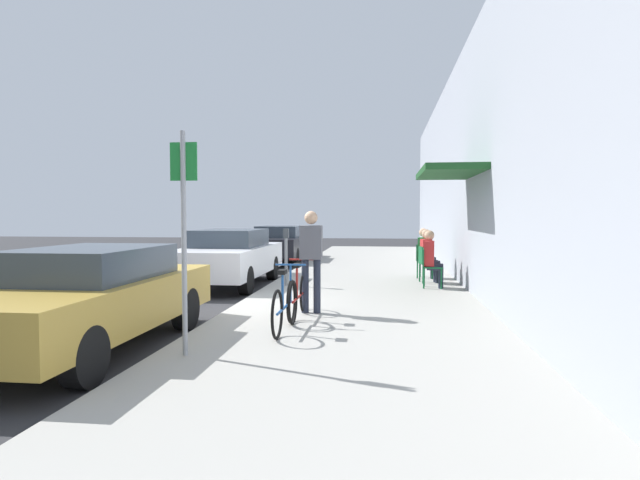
% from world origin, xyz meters
% --- Properties ---
extents(ground_plane, '(60.00, 60.00, 0.00)m').
position_xyz_m(ground_plane, '(0.00, 0.00, 0.00)').
color(ground_plane, '#2D2D30').
extents(sidewalk_slab, '(4.50, 32.00, 0.12)m').
position_xyz_m(sidewalk_slab, '(2.25, 2.00, 0.06)').
color(sidewalk_slab, '#9E9B93').
rests_on(sidewalk_slab, ground_plane).
extents(building_facade, '(1.40, 32.00, 5.64)m').
position_xyz_m(building_facade, '(4.65, 2.00, 2.82)').
color(building_facade, '#999EA8').
rests_on(building_facade, ground_plane).
extents(parked_car_0, '(1.80, 4.40, 1.33)m').
position_xyz_m(parked_car_0, '(-1.10, -2.93, 0.70)').
color(parked_car_0, '#A58433').
rests_on(parked_car_0, ground_plane).
extents(parked_car_1, '(1.80, 4.40, 1.39)m').
position_xyz_m(parked_car_1, '(-1.10, 3.31, 0.73)').
color(parked_car_1, silver).
rests_on(parked_car_1, ground_plane).
extents(parked_car_2, '(1.80, 4.40, 1.35)m').
position_xyz_m(parked_car_2, '(-1.10, 9.65, 0.71)').
color(parked_car_2, black).
rests_on(parked_car_2, ground_plane).
extents(parking_meter, '(0.12, 0.10, 1.32)m').
position_xyz_m(parking_meter, '(0.45, 2.67, 0.89)').
color(parking_meter, slate).
rests_on(parking_meter, sidewalk_slab).
extents(street_sign, '(0.32, 0.06, 2.60)m').
position_xyz_m(street_sign, '(0.40, -3.41, 1.64)').
color(street_sign, gray).
rests_on(street_sign, sidewalk_slab).
extents(bicycle_0, '(0.46, 1.71, 0.90)m').
position_xyz_m(bicycle_0, '(1.31, -2.00, 0.48)').
color(bicycle_0, black).
rests_on(bicycle_0, sidewalk_slab).
extents(bicycle_1, '(0.46, 1.71, 0.90)m').
position_xyz_m(bicycle_1, '(1.35, -1.05, 0.48)').
color(bicycle_1, black).
rests_on(bicycle_1, sidewalk_slab).
extents(cafe_chair_0, '(0.48, 0.48, 0.87)m').
position_xyz_m(cafe_chair_0, '(3.70, 2.71, 0.62)').
color(cafe_chair_0, '#14592D').
rests_on(cafe_chair_0, sidewalk_slab).
extents(seated_patron_0, '(0.45, 0.39, 1.29)m').
position_xyz_m(seated_patron_0, '(3.76, 2.71, 0.82)').
color(seated_patron_0, '#232838').
rests_on(seated_patron_0, sidewalk_slab).
extents(cafe_chair_1, '(0.50, 0.50, 0.87)m').
position_xyz_m(cafe_chair_1, '(3.70, 3.60, 0.62)').
color(cafe_chair_1, '#14592D').
rests_on(cafe_chair_1, sidewalk_slab).
extents(seated_patron_1, '(0.47, 0.41, 1.29)m').
position_xyz_m(seated_patron_1, '(3.76, 3.61, 0.82)').
color(seated_patron_1, '#232838').
rests_on(seated_patron_1, sidewalk_slab).
extents(cafe_chair_2, '(0.54, 0.54, 0.87)m').
position_xyz_m(cafe_chair_2, '(3.71, 4.58, 0.62)').
color(cafe_chair_2, '#14592D').
rests_on(cafe_chair_2, sidewalk_slab).
extents(seated_patron_2, '(0.49, 0.44, 1.29)m').
position_xyz_m(seated_patron_2, '(3.76, 4.57, 0.82)').
color(seated_patron_2, '#232838').
rests_on(seated_patron_2, sidewalk_slab).
extents(pedestrian_standing, '(0.36, 0.22, 1.70)m').
position_xyz_m(pedestrian_standing, '(1.49, -0.62, 1.12)').
color(pedestrian_standing, '#232838').
rests_on(pedestrian_standing, sidewalk_slab).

